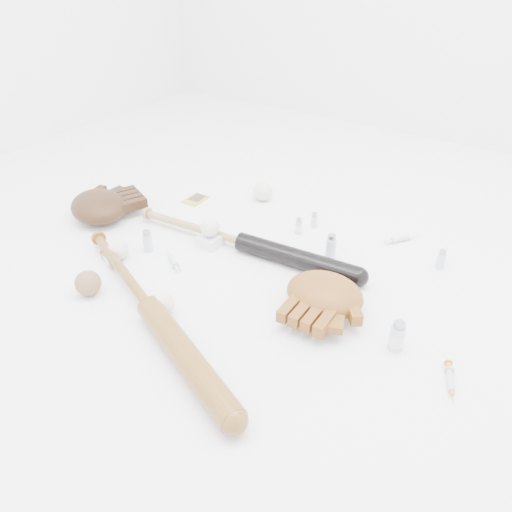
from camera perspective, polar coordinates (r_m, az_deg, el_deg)
The scene contains 21 objects.
bat_dark at distance 1.67m, azimuth -1.61°, elevation 1.62°, with size 0.86×0.06×0.06m, color black, non-canonical shape.
bat_wood at distance 1.41m, azimuth -11.98°, elevation -5.86°, with size 0.94×0.07×0.07m, color brown, non-canonical shape.
glove_dark at distance 1.93m, azimuth -17.57°, elevation 5.45°, with size 0.28×0.28×0.10m, color #331D0E, non-canonical shape.
glove_tan at distance 1.42m, azimuth 7.86°, elevation -4.30°, with size 0.27×0.27×0.10m, color brown, non-canonical shape.
trading_card at distance 2.01m, azimuth -6.93°, elevation 6.43°, with size 0.07×0.10×0.01m, color gold.
pedestal at distance 1.70m, azimuth -5.20°, elevation 1.77°, with size 0.07×0.07×0.04m, color white.
baseball_on_pedestal at distance 1.68m, azimuth -5.29°, elevation 3.31°, with size 0.07×0.07×0.07m, color silver.
baseball_left at distance 1.68m, azimuth -15.48°, elevation 0.72°, with size 0.07×0.07×0.07m, color silver.
baseball_upper at distance 1.98m, azimuth 0.79°, elevation 7.43°, with size 0.08×0.08×0.08m, color silver.
baseball_mid at distance 1.42m, azimuth -10.63°, elevation -5.36°, with size 0.07×0.07×0.07m, color silver.
baseball_aged at distance 1.55m, azimuth -18.65°, elevation -2.95°, with size 0.08×0.08×0.08m, color brown.
syringe_0 at distance 1.68m, azimuth -16.58°, elevation -0.58°, with size 0.15×0.03×0.02m, color #ADBCC6, non-canonical shape.
syringe_1 at distance 1.63m, azimuth -9.47°, elevation -0.58°, with size 0.14×0.02×0.02m, color #ADBCC6, non-canonical shape.
syringe_2 at distance 1.80m, azimuth 16.21°, elevation 1.85°, with size 0.15×0.03×0.02m, color #ADBCC6, non-canonical shape.
syringe_3 at distance 1.31m, azimuth 21.33°, elevation -13.15°, with size 0.15×0.03×0.02m, color #ADBCC6, non-canonical shape.
vial_0 at distance 1.77m, azimuth 4.90°, elevation 3.47°, with size 0.02×0.02×0.06m, color silver.
vial_1 at distance 1.81m, azimuth 6.67°, elevation 4.13°, with size 0.02×0.02×0.06m, color silver.
vial_2 at distance 1.64m, azimuth 8.57°, elevation 1.11°, with size 0.03×0.03×0.09m, color silver.
vial_3 at distance 1.33m, azimuth 15.83°, elevation -8.77°, with size 0.04×0.04×0.09m, color silver.
vial_4 at distance 1.70m, azimuth -12.29°, elevation 1.68°, with size 0.03×0.03×0.08m, color silver.
vial_5 at distance 1.68m, azimuth 20.40°, elevation -0.31°, with size 0.03×0.03×0.07m, color silver.
Camera 1 is at (0.74, -1.05, 0.92)m, focal length 35.00 mm.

